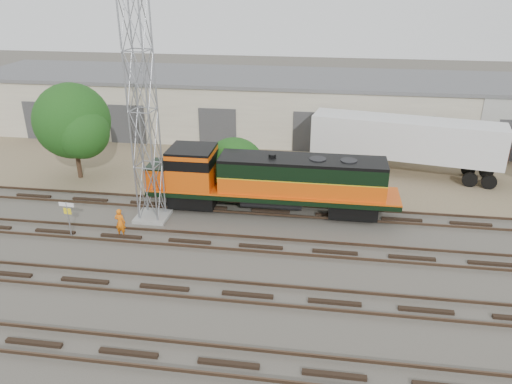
# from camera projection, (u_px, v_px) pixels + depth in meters

# --- Properties ---
(ground) EXTENTS (140.00, 140.00, 0.00)m
(ground) POSITION_uv_depth(u_px,v_px,m) (257.00, 262.00, 25.85)
(ground) COLOR #47423A
(ground) RESTS_ON ground
(dirt_strip) EXTENTS (80.00, 16.00, 0.02)m
(dirt_strip) POSITION_uv_depth(u_px,v_px,m) (284.00, 163.00, 39.43)
(dirt_strip) COLOR #726047
(dirt_strip) RESTS_ON ground
(tracks) EXTENTS (80.00, 20.40, 0.28)m
(tracks) POSITION_uv_depth(u_px,v_px,m) (248.00, 295.00, 23.10)
(tracks) COLOR black
(tracks) RESTS_ON ground
(warehouse) EXTENTS (58.40, 10.40, 5.30)m
(warehouse) POSITION_uv_depth(u_px,v_px,m) (294.00, 105.00, 45.59)
(warehouse) COLOR beige
(warehouse) RESTS_ON ground
(locomotive) EXTENTS (15.45, 2.71, 3.71)m
(locomotive) POSITION_uv_depth(u_px,v_px,m) (267.00, 180.00, 30.45)
(locomotive) COLOR black
(locomotive) RESTS_ON tracks
(signal_tower) EXTENTS (1.96, 1.96, 13.26)m
(signal_tower) POSITION_uv_depth(u_px,v_px,m) (143.00, 115.00, 27.93)
(signal_tower) COLOR gray
(signal_tower) RESTS_ON ground
(sign_post) EXTENTS (0.90, 0.11, 2.21)m
(sign_post) POSITION_uv_depth(u_px,v_px,m) (68.00, 213.00, 27.65)
(sign_post) COLOR gray
(sign_post) RESTS_ON ground
(worker) EXTENTS (0.64, 0.44, 1.69)m
(worker) POSITION_uv_depth(u_px,v_px,m) (120.00, 223.00, 28.12)
(worker) COLOR orange
(worker) RESTS_ON ground
(semi_trailer) EXTENTS (13.74, 5.09, 4.15)m
(semi_trailer) POSITION_uv_depth(u_px,v_px,m) (410.00, 140.00, 36.24)
(semi_trailer) COLOR silver
(semi_trailer) RESTS_ON ground
(dumpster_red) EXTENTS (1.66, 1.58, 1.40)m
(dumpster_red) POSITION_uv_depth(u_px,v_px,m) (496.00, 153.00, 39.37)
(dumpster_red) COLOR maroon
(dumpster_red) RESTS_ON ground
(tree_west) EXTENTS (5.55, 5.29, 6.92)m
(tree_west) POSITION_uv_depth(u_px,v_px,m) (75.00, 124.00, 34.70)
(tree_west) COLOR #382619
(tree_west) RESTS_ON ground
(tree_mid) EXTENTS (4.42, 4.21, 4.21)m
(tree_mid) POSITION_uv_depth(u_px,v_px,m) (237.00, 172.00, 32.86)
(tree_mid) COLOR #382619
(tree_mid) RESTS_ON ground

